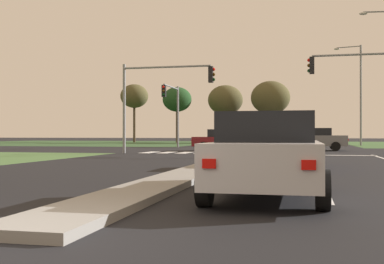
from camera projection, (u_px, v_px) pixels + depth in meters
The scene contains 30 objects.
ground_plane at pixel (258, 150), 34.46m from camera, with size 200.00×200.00×0.00m, color black.
grass_verge_far_left at pixel (81, 143), 64.00m from camera, with size 35.00×35.00×0.01m, color #2D4C28.
median_island_near at pixel (207, 168), 15.93m from camera, with size 1.20×22.00×0.14m, color gray.
median_island_far at pixel (276, 143), 58.84m from camera, with size 1.20×36.00×0.14m, color #ADA89E.
lane_dash_near at pixel (327, 197), 8.97m from camera, with size 0.14×2.00×0.01m, color silver.
lane_dash_second at pixel (317, 172), 14.82m from camera, with size 0.14×2.00×0.01m, color silver.
lane_dash_third at pixel (313, 161), 20.67m from camera, with size 0.14×2.00×0.01m, color silver.
stop_bar_near at pixel (316, 155), 26.79m from camera, with size 6.40×0.50×0.01m, color silver.
crosswalk_bar_near at pixel (150, 152), 30.81m from camera, with size 0.70×2.80×0.01m, color silver.
crosswalk_bar_second at pixel (167, 152), 30.55m from camera, with size 0.70×2.80×0.01m, color silver.
crosswalk_bar_third at pixel (185, 153), 30.30m from camera, with size 0.70×2.80×0.01m, color silver.
crosswalk_bar_fourth at pixel (203, 153), 30.04m from camera, with size 0.70×2.80×0.01m, color silver.
crosswalk_bar_fifth at pixel (221, 153), 29.79m from camera, with size 0.70×2.80×0.01m, color silver.
crosswalk_bar_sixth at pixel (240, 153), 29.54m from camera, with size 0.70×2.80×0.01m, color silver.
car_blue_near at pixel (277, 146), 16.93m from camera, with size 1.95×4.18×1.51m.
car_white_second at pixel (287, 141), 24.63m from camera, with size 2.06×4.28×1.59m.
car_grey_third at pixel (314, 139), 34.45m from camera, with size 4.58×1.96×1.59m.
car_teal_fifth at pixel (254, 137), 54.03m from camera, with size 1.99×4.36×1.55m.
car_beige_sixth at pixel (246, 138), 47.89m from camera, with size 2.08×4.36×1.47m.
car_silver_seventh at pixel (268, 155), 8.93m from camera, with size 2.07×4.32×1.56m.
car_maroon_eighth at pixel (226, 140), 33.35m from camera, with size 4.60×2.02×1.49m.
traffic_signal_far_left at pixel (173, 104), 40.87m from camera, with size 0.32×4.79×5.35m.
traffic_signal_near_right at pixel (358, 83), 26.70m from camera, with size 4.36×0.32×5.81m.
traffic_signal_near_left at pixel (158, 90), 29.25m from camera, with size 5.76×0.32×5.46m.
street_lamp_third at pixel (359, 89), 49.38m from camera, with size 2.70×0.86×10.23m.
pedestrian_at_median at pixel (270, 134), 45.54m from camera, with size 0.34×0.34×1.72m.
treeline_near at pixel (134, 96), 67.65m from camera, with size 3.88×3.88×8.11m.
treeline_second at pixel (177, 100), 64.32m from camera, with size 3.85×3.85×7.40m.
treeline_third at pixel (225, 100), 66.75m from camera, with size 4.81×4.81×7.90m.
treeline_fourth at pixel (270, 98), 63.51m from camera, with size 5.12×5.12×8.12m.
Camera 1 is at (3.04, -4.65, 1.18)m, focal length 45.38 mm.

